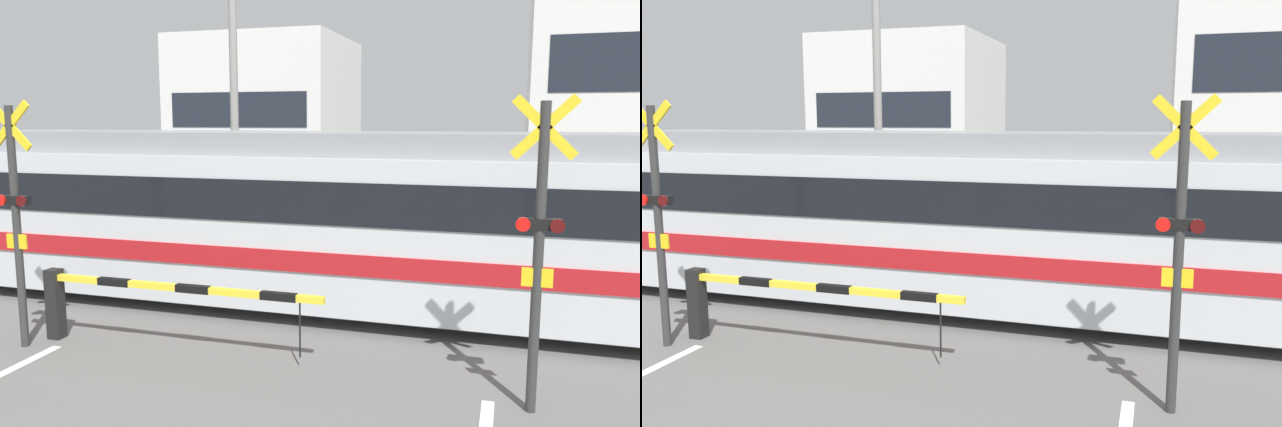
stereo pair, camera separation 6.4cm
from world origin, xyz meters
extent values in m
cube|color=gray|center=(0.00, 7.87, 0.04)|extent=(50.00, 0.10, 0.08)
cube|color=gray|center=(0.00, 9.31, 0.04)|extent=(50.00, 0.10, 0.08)
cube|color=silver|center=(1.18, 8.59, 1.42)|extent=(16.24, 2.81, 2.39)
cube|color=gray|center=(1.18, 8.59, 2.80)|extent=(16.08, 2.47, 0.36)
cube|color=red|center=(1.18, 8.59, 1.06)|extent=(16.26, 2.87, 0.32)
cube|color=black|center=(1.18, 8.59, 1.96)|extent=(15.59, 2.85, 0.64)
cylinder|color=black|center=(-3.85, 7.87, 0.38)|extent=(0.76, 0.12, 0.76)
cylinder|color=black|center=(-3.85, 9.31, 0.38)|extent=(0.76, 0.12, 0.76)
cube|color=black|center=(-3.20, 5.78, 0.52)|extent=(0.20, 0.20, 1.03)
cube|color=yellow|center=(-1.15, 5.78, 0.92)|extent=(4.11, 0.09, 0.09)
cube|color=black|center=(-2.17, 5.78, 0.92)|extent=(0.49, 0.10, 0.10)
cube|color=black|center=(-0.94, 5.78, 0.92)|extent=(0.49, 0.10, 0.10)
cube|color=black|center=(0.29, 5.78, 0.92)|extent=(0.49, 0.10, 0.10)
cylinder|color=black|center=(0.58, 5.78, 0.51)|extent=(0.02, 0.02, 0.74)
cube|color=black|center=(3.20, 11.63, 0.52)|extent=(0.20, 0.20, 1.03)
cube|color=yellow|center=(1.15, 11.63, 0.92)|extent=(4.11, 0.09, 0.09)
cube|color=black|center=(2.17, 11.63, 0.92)|extent=(0.49, 0.10, 0.10)
cube|color=black|center=(0.94, 11.63, 0.92)|extent=(0.49, 0.10, 0.10)
cube|color=black|center=(-0.29, 11.63, 0.92)|extent=(0.49, 0.10, 0.10)
cylinder|color=black|center=(-0.58, 11.63, 0.51)|extent=(0.02, 0.02, 0.74)
cylinder|color=#333333|center=(-3.40, 5.37, 1.68)|extent=(0.11, 0.11, 3.37)
cube|color=yellow|center=(-3.40, 5.37, 3.10)|extent=(0.68, 0.04, 0.68)
cube|color=yellow|center=(-3.40, 5.37, 3.10)|extent=(0.68, 0.04, 0.68)
cube|color=black|center=(-3.40, 5.37, 2.09)|extent=(0.44, 0.12, 0.12)
cylinder|color=red|center=(-3.57, 5.29, 2.09)|extent=(0.15, 0.03, 0.15)
cylinder|color=#4C0C0C|center=(-3.23, 5.29, 2.09)|extent=(0.15, 0.03, 0.15)
cube|color=yellow|center=(-3.40, 5.35, 1.52)|extent=(0.32, 0.03, 0.20)
cylinder|color=#333333|center=(3.40, 5.37, 1.68)|extent=(0.11, 0.11, 3.37)
cube|color=yellow|center=(3.40, 5.37, 3.10)|extent=(0.68, 0.04, 0.68)
cube|color=yellow|center=(3.40, 5.37, 3.10)|extent=(0.68, 0.04, 0.68)
cube|color=black|center=(3.40, 5.37, 2.09)|extent=(0.44, 0.12, 0.12)
cylinder|color=red|center=(3.23, 5.29, 2.09)|extent=(0.15, 0.03, 0.15)
cylinder|color=#4C0C0C|center=(3.57, 5.29, 2.09)|extent=(0.15, 0.03, 0.15)
cube|color=yellow|center=(3.40, 5.35, 1.52)|extent=(0.32, 0.03, 0.20)
cube|color=white|center=(-6.80, 23.21, 3.24)|extent=(6.51, 6.20, 6.49)
cube|color=#1E232D|center=(-6.80, 20.10, 3.57)|extent=(5.47, 0.03, 1.30)
cube|color=white|center=(6.89, 23.21, 4.51)|extent=(6.67, 6.20, 9.01)
cylinder|color=gray|center=(-4.15, 14.13, 4.36)|extent=(0.22, 0.22, 8.73)
camera|label=1|loc=(3.10, -1.49, 3.17)|focal=35.00mm
camera|label=2|loc=(3.16, -1.47, 3.17)|focal=35.00mm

